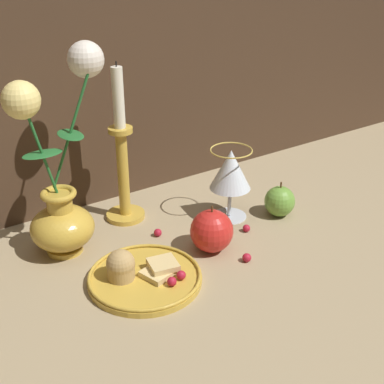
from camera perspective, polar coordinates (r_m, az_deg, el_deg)
name	(u,v)px	position (r m, az deg, el deg)	size (l,w,h in m)	color
ground_plane	(172,248)	(1.02, -2.18, -5.97)	(2.40, 2.40, 0.00)	#9E8966
vase	(60,186)	(0.98, -13.88, 0.61)	(0.19, 0.12, 0.38)	gold
plate_with_pastries	(141,275)	(0.93, -5.45, -8.76)	(0.20, 0.20, 0.06)	gold
wine_glass	(231,172)	(1.08, 4.13, 2.15)	(0.09, 0.09, 0.15)	silver
candlestick	(123,164)	(1.08, -7.42, 2.94)	(0.08, 0.08, 0.33)	gold
apple_beside_vase	(280,201)	(1.13, 9.33, -0.98)	(0.06, 0.06, 0.08)	#669938
apple_near_glass	(212,231)	(0.99, 2.11, -4.17)	(0.08, 0.08, 0.09)	red
berry_near_plate	(246,228)	(1.07, 5.82, -3.87)	(0.02, 0.02, 0.02)	#AD192D
berry_front_center	(200,227)	(1.07, 0.87, -3.77)	(0.02, 0.02, 0.02)	#AD192D
berry_by_glass_stem	(247,258)	(0.98, 5.86, -6.98)	(0.02, 0.02, 0.02)	#AD192D
berry_under_candlestick	(160,232)	(1.06, -3.47, -4.28)	(0.02, 0.02, 0.02)	#AD192D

